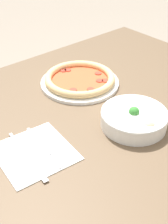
{
  "coord_description": "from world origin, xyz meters",
  "views": [
    {
      "loc": [
        0.59,
        0.64,
        1.35
      ],
      "look_at": [
        0.06,
        0.02,
        0.78
      ],
      "focal_mm": 50.0,
      "sensor_mm": 36.0,
      "label": 1
    }
  ],
  "objects_px": {
    "pizza": "(80,80)",
    "fork": "(43,146)",
    "bowl": "(134,118)",
    "knife": "(25,154)"
  },
  "relations": [
    {
      "from": "pizza",
      "to": "fork",
      "type": "bearing_deg",
      "value": 33.87
    },
    {
      "from": "pizza",
      "to": "bowl",
      "type": "distance_m",
      "value": 0.31
    },
    {
      "from": "fork",
      "to": "knife",
      "type": "bearing_deg",
      "value": -91.49
    },
    {
      "from": "pizza",
      "to": "fork",
      "type": "xyz_separation_m",
      "value": [
        0.31,
        0.21,
        -0.01
      ]
    },
    {
      "from": "pizza",
      "to": "fork",
      "type": "height_order",
      "value": "pizza"
    },
    {
      "from": "bowl",
      "to": "fork",
      "type": "bearing_deg",
      "value": -19.46
    },
    {
      "from": "bowl",
      "to": "knife",
      "type": "height_order",
      "value": "bowl"
    },
    {
      "from": "bowl",
      "to": "knife",
      "type": "bearing_deg",
      "value": -17.67
    },
    {
      "from": "knife",
      "to": "pizza",
      "type": "bearing_deg",
      "value": 125.48
    },
    {
      "from": "pizza",
      "to": "bowl",
      "type": "height_order",
      "value": "bowl"
    }
  ]
}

